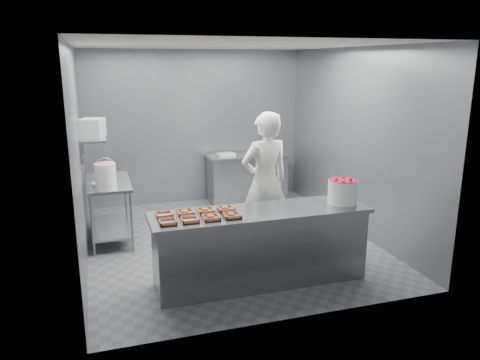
{
  "coord_description": "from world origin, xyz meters",
  "views": [
    {
      "loc": [
        -1.78,
        -6.24,
        2.6
      ],
      "look_at": [
        0.1,
        -0.2,
        0.98
      ],
      "focal_mm": 35.0,
      "sensor_mm": 36.0,
      "label": 1
    }
  ],
  "objects_px": {
    "tray_2": "(211,217)",
    "tray_3": "(232,215)",
    "service_counter": "(260,246)",
    "tray_4": "(164,215)",
    "glaze_bucket": "(105,176)",
    "worker": "(265,182)",
    "prep_table": "(110,201)",
    "appliance": "(92,128)",
    "back_counter": "(247,178)",
    "tray_1": "(190,220)",
    "tray_7": "(226,208)",
    "tray_0": "(168,222)",
    "tray_6": "(206,210)",
    "tray_5": "(185,212)",
    "strawberry_tub": "(343,191)"
  },
  "relations": [
    {
      "from": "service_counter",
      "to": "tray_1",
      "type": "xyz_separation_m",
      "value": [
        -0.87,
        -0.13,
        0.47
      ]
    },
    {
      "from": "tray_1",
      "to": "tray_2",
      "type": "xyz_separation_m",
      "value": [
        0.24,
        -0.0,
        0.0
      ]
    },
    {
      "from": "strawberry_tub",
      "to": "tray_5",
      "type": "bearing_deg",
      "value": 175.57
    },
    {
      "from": "tray_2",
      "to": "glaze_bucket",
      "type": "height_order",
      "value": "glaze_bucket"
    },
    {
      "from": "tray_1",
      "to": "tray_3",
      "type": "distance_m",
      "value": 0.48
    },
    {
      "from": "prep_table",
      "to": "tray_4",
      "type": "relative_size",
      "value": 6.4
    },
    {
      "from": "service_counter",
      "to": "tray_5",
      "type": "bearing_deg",
      "value": 171.47
    },
    {
      "from": "back_counter",
      "to": "service_counter",
      "type": "bearing_deg",
      "value": -105.48
    },
    {
      "from": "strawberry_tub",
      "to": "appliance",
      "type": "bearing_deg",
      "value": 146.51
    },
    {
      "from": "service_counter",
      "to": "tray_0",
      "type": "xyz_separation_m",
      "value": [
        -1.11,
        -0.13,
        0.47
      ]
    },
    {
      "from": "tray_5",
      "to": "strawberry_tub",
      "type": "xyz_separation_m",
      "value": [
        1.92,
        -0.15,
        0.13
      ]
    },
    {
      "from": "tray_5",
      "to": "strawberry_tub",
      "type": "distance_m",
      "value": 1.93
    },
    {
      "from": "appliance",
      "to": "back_counter",
      "type": "bearing_deg",
      "value": 43.96
    },
    {
      "from": "back_counter",
      "to": "strawberry_tub",
      "type": "height_order",
      "value": "strawberry_tub"
    },
    {
      "from": "service_counter",
      "to": "tray_4",
      "type": "bearing_deg",
      "value": 173.27
    },
    {
      "from": "tray_2",
      "to": "tray_3",
      "type": "relative_size",
      "value": 1.0
    },
    {
      "from": "tray_6",
      "to": "strawberry_tub",
      "type": "distance_m",
      "value": 1.69
    },
    {
      "from": "tray_7",
      "to": "worker",
      "type": "relative_size",
      "value": 0.1
    },
    {
      "from": "tray_0",
      "to": "appliance",
      "type": "bearing_deg",
      "value": 109.49
    },
    {
      "from": "prep_table",
      "to": "tray_4",
      "type": "distance_m",
      "value": 1.93
    },
    {
      "from": "tray_6",
      "to": "worker",
      "type": "distance_m",
      "value": 1.34
    },
    {
      "from": "strawberry_tub",
      "to": "prep_table",
      "type": "bearing_deg",
      "value": 143.93
    },
    {
      "from": "tray_0",
      "to": "tray_6",
      "type": "distance_m",
      "value": 0.54
    },
    {
      "from": "tray_5",
      "to": "tray_6",
      "type": "distance_m",
      "value": 0.24
    },
    {
      "from": "tray_1",
      "to": "tray_7",
      "type": "height_order",
      "value": "tray_7"
    },
    {
      "from": "prep_table",
      "to": "tray_3",
      "type": "relative_size",
      "value": 6.4
    },
    {
      "from": "tray_6",
      "to": "tray_3",
      "type": "bearing_deg",
      "value": -47.42
    },
    {
      "from": "back_counter",
      "to": "appliance",
      "type": "bearing_deg",
      "value": -153.3
    },
    {
      "from": "tray_1",
      "to": "tray_2",
      "type": "height_order",
      "value": "tray_2"
    },
    {
      "from": "tray_5",
      "to": "glaze_bucket",
      "type": "bearing_deg",
      "value": 120.81
    },
    {
      "from": "back_counter",
      "to": "tray_0",
      "type": "distance_m",
      "value": 3.96
    },
    {
      "from": "tray_3",
      "to": "tray_7",
      "type": "height_order",
      "value": "same"
    },
    {
      "from": "glaze_bucket",
      "to": "worker",
      "type": "bearing_deg",
      "value": -14.39
    },
    {
      "from": "tray_1",
      "to": "tray_6",
      "type": "xyz_separation_m",
      "value": [
        0.24,
        0.26,
        0.0
      ]
    },
    {
      "from": "tray_3",
      "to": "appliance",
      "type": "bearing_deg",
      "value": 125.38
    },
    {
      "from": "tray_5",
      "to": "back_counter",
      "type": "bearing_deg",
      "value": 60.42
    },
    {
      "from": "tray_2",
      "to": "tray_4",
      "type": "distance_m",
      "value": 0.54
    },
    {
      "from": "tray_3",
      "to": "tray_6",
      "type": "height_order",
      "value": "same"
    },
    {
      "from": "prep_table",
      "to": "appliance",
      "type": "relative_size",
      "value": 3.5
    },
    {
      "from": "prep_table",
      "to": "tray_7",
      "type": "distance_m",
      "value": 2.24
    },
    {
      "from": "tray_3",
      "to": "glaze_bucket",
      "type": "height_order",
      "value": "glaze_bucket"
    },
    {
      "from": "back_counter",
      "to": "strawberry_tub",
      "type": "distance_m",
      "value": 3.33
    },
    {
      "from": "tray_4",
      "to": "tray_5",
      "type": "distance_m",
      "value": 0.24
    },
    {
      "from": "back_counter",
      "to": "tray_2",
      "type": "height_order",
      "value": "tray_2"
    },
    {
      "from": "strawberry_tub",
      "to": "glaze_bucket",
      "type": "relative_size",
      "value": 0.81
    },
    {
      "from": "tray_1",
      "to": "tray_7",
      "type": "relative_size",
      "value": 1.0
    },
    {
      "from": "tray_2",
      "to": "tray_7",
      "type": "height_order",
      "value": "same"
    },
    {
      "from": "prep_table",
      "to": "appliance",
      "type": "bearing_deg",
      "value": -158.14
    },
    {
      "from": "tray_2",
      "to": "tray_4",
      "type": "xyz_separation_m",
      "value": [
        -0.48,
        0.26,
        -0.0
      ]
    },
    {
      "from": "tray_2",
      "to": "glaze_bucket",
      "type": "distance_m",
      "value": 1.96
    }
  ]
}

